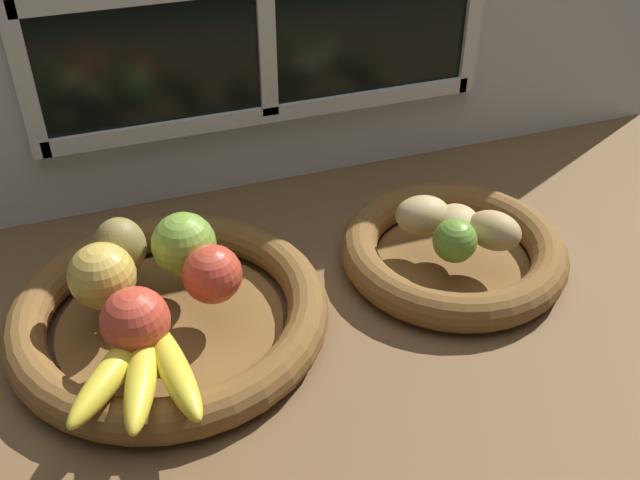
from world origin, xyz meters
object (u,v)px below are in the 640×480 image
(potato_oblong, at_px, (423,215))
(pear_brown, at_px, (120,246))
(lime_near, at_px, (455,241))
(potato_small, at_px, (494,231))
(apple_red_right, at_px, (212,274))
(fruit_bowl_right, at_px, (454,253))
(apple_golden_left, at_px, (102,276))
(apple_green_back, at_px, (184,244))
(potato_large, at_px, (458,224))
(fruit_bowl_left, at_px, (170,316))
(apple_red_front, at_px, (135,321))
(banana_bunch_front, at_px, (143,368))

(potato_oblong, bearing_deg, pear_brown, 173.55)
(potato_oblong, relative_size, lime_near, 1.31)
(potato_small, bearing_deg, pear_brown, 166.96)
(apple_red_right, distance_m, potato_oblong, 0.29)
(fruit_bowl_right, bearing_deg, lime_near, -123.69)
(fruit_bowl_right, bearing_deg, potato_oblong, 142.13)
(apple_golden_left, distance_m, lime_near, 0.42)
(apple_red_right, relative_size, pear_brown, 0.94)
(apple_green_back, bearing_deg, fruit_bowl_right, -7.86)
(apple_red_right, relative_size, potato_large, 1.12)
(apple_golden_left, bearing_deg, fruit_bowl_right, -2.45)
(potato_oblong, distance_m, potato_small, 0.09)
(fruit_bowl_left, distance_m, apple_golden_left, 0.09)
(fruit_bowl_right, bearing_deg, potato_large, -14.04)
(fruit_bowl_right, bearing_deg, apple_golden_left, 177.55)
(apple_red_right, height_order, apple_red_front, apple_red_front)
(apple_red_front, xyz_separation_m, potato_large, (0.41, 0.07, -0.02))
(apple_golden_left, relative_size, potato_small, 1.09)
(fruit_bowl_left, xyz_separation_m, apple_golden_left, (-0.07, 0.02, 0.06))
(banana_bunch_front, bearing_deg, fruit_bowl_left, 69.95)
(potato_small, height_order, potato_large, potato_small)
(apple_green_back, distance_m, potato_oblong, 0.31)
(fruit_bowl_right, distance_m, pear_brown, 0.42)
(apple_golden_left, distance_m, apple_red_front, 0.09)
(apple_green_back, xyz_separation_m, banana_bunch_front, (-0.07, -0.16, -0.02))
(potato_large, distance_m, lime_near, 0.05)
(fruit_bowl_right, bearing_deg, apple_green_back, 172.14)
(apple_red_front, bearing_deg, banana_bunch_front, -92.19)
(banana_bunch_front, bearing_deg, potato_small, 10.65)
(apple_golden_left, relative_size, banana_bunch_front, 0.45)
(apple_golden_left, relative_size, apple_green_back, 0.99)
(lime_near, bearing_deg, potato_oblong, 98.65)
(potato_large, bearing_deg, fruit_bowl_left, 180.00)
(apple_red_right, xyz_separation_m, lime_near, (0.29, -0.02, -0.01))
(apple_golden_left, relative_size, potato_large, 1.24)
(fruit_bowl_left, relative_size, potato_oblong, 5.26)
(potato_oblong, height_order, potato_large, potato_oblong)
(potato_small, relative_size, potato_large, 1.14)
(pear_brown, distance_m, potato_oblong, 0.38)
(pear_brown, relative_size, banana_bunch_front, 0.43)
(fruit_bowl_left, bearing_deg, apple_green_back, 55.68)
(fruit_bowl_right, height_order, banana_bunch_front, banana_bunch_front)
(potato_oblong, bearing_deg, potato_large, -37.87)
(apple_green_back, distance_m, lime_near, 0.33)
(apple_golden_left, height_order, lime_near, apple_golden_left)
(fruit_bowl_left, distance_m, apple_red_front, 0.10)
(fruit_bowl_right, xyz_separation_m, apple_red_right, (-0.32, -0.01, 0.06))
(fruit_bowl_left, bearing_deg, banana_bunch_front, -110.05)
(apple_green_back, relative_size, potato_oblong, 1.08)
(apple_red_right, xyz_separation_m, potato_oblong, (0.28, 0.04, -0.01))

